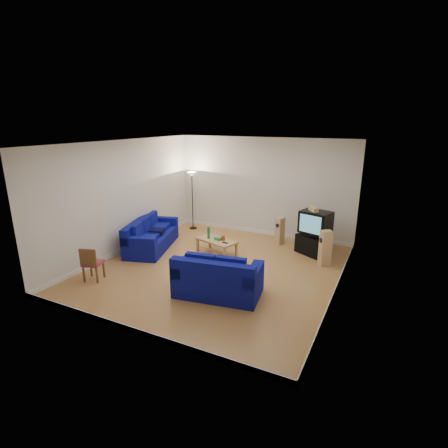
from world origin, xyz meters
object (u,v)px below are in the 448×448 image
at_px(sofa_three_seat, 150,237).
at_px(coffee_table, 217,241).
at_px(television, 316,222).
at_px(sofa_loveseat, 217,281).
at_px(tv_stand, 312,245).

distance_m(sofa_three_seat, coffee_table, 2.07).
bearing_deg(television, sofa_loveseat, -94.68).
bearing_deg(sofa_three_seat, television, 92.79).
distance_m(coffee_table, tv_stand, 2.74).
relative_size(tv_stand, television, 0.94).
height_order(sofa_three_seat, coffee_table, sofa_three_seat).
xyz_separation_m(tv_stand, television, (0.05, 0.04, 0.69)).
bearing_deg(sofa_three_seat, coffee_table, 85.02).
relative_size(sofa_three_seat, tv_stand, 2.78).
height_order(coffee_table, tv_stand, tv_stand).
bearing_deg(sofa_loveseat, television, 59.55).
relative_size(coffee_table, television, 1.38).
distance_m(sofa_loveseat, television, 3.73).
height_order(sofa_loveseat, television, television).
height_order(sofa_loveseat, coffee_table, sofa_loveseat).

